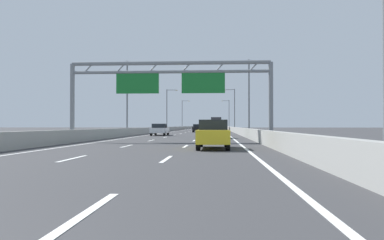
# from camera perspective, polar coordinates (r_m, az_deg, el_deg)

# --- Properties ---
(ground_plane) EXTENTS (260.00, 260.00, 0.00)m
(ground_plane) POSITION_cam_1_polar(r_m,az_deg,el_deg) (102.22, 1.55, -1.49)
(ground_plane) COLOR #38383A
(lane_dash_left_1) EXTENTS (0.16, 3.00, 0.01)m
(lane_dash_left_1) POSITION_cam_1_polar(r_m,az_deg,el_deg) (15.69, -16.93, -5.38)
(lane_dash_left_1) COLOR white
(lane_dash_left_1) RESTS_ON ground_plane
(lane_dash_left_2) EXTENTS (0.16, 3.00, 0.01)m
(lane_dash_left_2) POSITION_cam_1_polar(r_m,az_deg,el_deg) (24.31, -9.45, -3.76)
(lane_dash_left_2) COLOR white
(lane_dash_left_2) RESTS_ON ground_plane
(lane_dash_left_3) EXTENTS (0.16, 3.00, 0.01)m
(lane_dash_left_3) POSITION_cam_1_polar(r_m,az_deg,el_deg) (33.13, -5.93, -2.97)
(lane_dash_left_3) COLOR white
(lane_dash_left_3) RESTS_ON ground_plane
(lane_dash_left_4) EXTENTS (0.16, 3.00, 0.01)m
(lane_dash_left_4) POSITION_cam_1_polar(r_m,az_deg,el_deg) (42.03, -3.89, -2.51)
(lane_dash_left_4) COLOR white
(lane_dash_left_4) RESTS_ON ground_plane
(lane_dash_left_5) EXTENTS (0.16, 3.00, 0.01)m
(lane_dash_left_5) POSITION_cam_1_polar(r_m,az_deg,el_deg) (50.96, -2.57, -2.20)
(lane_dash_left_5) COLOR white
(lane_dash_left_5) RESTS_ON ground_plane
(lane_dash_left_6) EXTENTS (0.16, 3.00, 0.01)m
(lane_dash_left_6) POSITION_cam_1_polar(r_m,az_deg,el_deg) (59.91, -1.64, -1.99)
(lane_dash_left_6) COLOR white
(lane_dash_left_6) RESTS_ON ground_plane
(lane_dash_left_7) EXTENTS (0.16, 3.00, 0.01)m
(lane_dash_left_7) POSITION_cam_1_polar(r_m,az_deg,el_deg) (68.88, -0.95, -1.83)
(lane_dash_left_7) COLOR white
(lane_dash_left_7) RESTS_ON ground_plane
(lane_dash_left_8) EXTENTS (0.16, 3.00, 0.01)m
(lane_dash_left_8) POSITION_cam_1_polar(r_m,az_deg,el_deg) (77.85, -0.43, -1.71)
(lane_dash_left_8) COLOR white
(lane_dash_left_8) RESTS_ON ground_plane
(lane_dash_left_9) EXTENTS (0.16, 3.00, 0.01)m
(lane_dash_left_9) POSITION_cam_1_polar(r_m,az_deg,el_deg) (86.83, -0.01, -1.61)
(lane_dash_left_9) COLOR white
(lane_dash_left_9) RESTS_ON ground_plane
(lane_dash_left_10) EXTENTS (0.16, 3.00, 0.01)m
(lane_dash_left_10) POSITION_cam_1_polar(r_m,az_deg,el_deg) (95.81, 0.33, -1.54)
(lane_dash_left_10) COLOR white
(lane_dash_left_10) RESTS_ON ground_plane
(lane_dash_left_11) EXTENTS (0.16, 3.00, 0.01)m
(lane_dash_left_11) POSITION_cam_1_polar(r_m,az_deg,el_deg) (104.80, 0.61, -1.47)
(lane_dash_left_11) COLOR white
(lane_dash_left_11) RESTS_ON ground_plane
(lane_dash_left_12) EXTENTS (0.16, 3.00, 0.01)m
(lane_dash_left_12) POSITION_cam_1_polar(r_m,az_deg,el_deg) (113.79, 0.85, -1.42)
(lane_dash_left_12) COLOR white
(lane_dash_left_12) RESTS_ON ground_plane
(lane_dash_left_13) EXTENTS (0.16, 3.00, 0.01)m
(lane_dash_left_13) POSITION_cam_1_polar(r_m,az_deg,el_deg) (122.78, 1.05, -1.37)
(lane_dash_left_13) COLOR white
(lane_dash_left_13) RESTS_ON ground_plane
(lane_dash_left_14) EXTENTS (0.16, 3.00, 0.01)m
(lane_dash_left_14) POSITION_cam_1_polar(r_m,az_deg,el_deg) (131.77, 1.23, -1.33)
(lane_dash_left_14) COLOR white
(lane_dash_left_14) RESTS_ON ground_plane
(lane_dash_left_15) EXTENTS (0.16, 3.00, 0.01)m
(lane_dash_left_15) POSITION_cam_1_polar(r_m,az_deg,el_deg) (140.76, 1.38, -1.29)
(lane_dash_left_15) COLOR white
(lane_dash_left_15) RESTS_ON ground_plane
(lane_dash_left_16) EXTENTS (0.16, 3.00, 0.01)m
(lane_dash_left_16) POSITION_cam_1_polar(r_m,az_deg,el_deg) (149.75, 1.52, -1.26)
(lane_dash_left_16) COLOR white
(lane_dash_left_16) RESTS_ON ground_plane
(lane_dash_left_17) EXTENTS (0.16, 3.00, 0.01)m
(lane_dash_left_17) POSITION_cam_1_polar(r_m,az_deg,el_deg) (158.75, 1.63, -1.24)
(lane_dash_left_17) COLOR white
(lane_dash_left_17) RESTS_ON ground_plane
(lane_dash_right_0) EXTENTS (0.16, 3.00, 0.01)m
(lane_dash_right_0) POSITION_cam_1_polar(r_m,az_deg,el_deg) (6.09, -14.89, -12.78)
(lane_dash_right_0) COLOR white
(lane_dash_right_0) RESTS_ON ground_plane
(lane_dash_right_1) EXTENTS (0.16, 3.00, 0.01)m
(lane_dash_right_1) POSITION_cam_1_polar(r_m,az_deg,el_deg) (14.82, -3.72, -5.68)
(lane_dash_right_1) COLOR white
(lane_dash_right_1) RESTS_ON ground_plane
(lane_dash_right_2) EXTENTS (0.16, 3.00, 0.01)m
(lane_dash_right_2) POSITION_cam_1_polar(r_m,az_deg,el_deg) (23.76, -0.94, -3.84)
(lane_dash_right_2) COLOR white
(lane_dash_right_2) RESTS_ON ground_plane
(lane_dash_right_3) EXTENTS (0.16, 3.00, 0.01)m
(lane_dash_right_3) POSITION_cam_1_polar(r_m,az_deg,el_deg) (32.73, 0.31, -3.00)
(lane_dash_right_3) COLOR white
(lane_dash_right_3) RESTS_ON ground_plane
(lane_dash_right_4) EXTENTS (0.16, 3.00, 0.01)m
(lane_dash_right_4) POSITION_cam_1_polar(r_m,az_deg,el_deg) (41.71, 1.02, -2.52)
(lane_dash_right_4) COLOR white
(lane_dash_right_4) RESTS_ON ground_plane
(lane_dash_right_5) EXTENTS (0.16, 3.00, 0.01)m
(lane_dash_right_5) POSITION_cam_1_polar(r_m,az_deg,el_deg) (50.70, 1.48, -2.21)
(lane_dash_right_5) COLOR white
(lane_dash_right_5) RESTS_ON ground_plane
(lane_dash_right_6) EXTENTS (0.16, 3.00, 0.01)m
(lane_dash_right_6) POSITION_cam_1_polar(r_m,az_deg,el_deg) (59.69, 1.81, -1.99)
(lane_dash_right_6) COLOR white
(lane_dash_right_6) RESTS_ON ground_plane
(lane_dash_right_7) EXTENTS (0.16, 3.00, 0.01)m
(lane_dash_right_7) POSITION_cam_1_polar(r_m,az_deg,el_deg) (68.69, 2.04, -1.84)
(lane_dash_right_7) COLOR white
(lane_dash_right_7) RESTS_ON ground_plane
(lane_dash_right_8) EXTENTS (0.16, 3.00, 0.01)m
(lane_dash_right_8) POSITION_cam_1_polar(r_m,az_deg,el_deg) (77.68, 2.22, -1.71)
(lane_dash_right_8) COLOR white
(lane_dash_right_8) RESTS_ON ground_plane
(lane_dash_right_9) EXTENTS (0.16, 3.00, 0.01)m
(lane_dash_right_9) POSITION_cam_1_polar(r_m,az_deg,el_deg) (86.68, 2.37, -1.62)
(lane_dash_right_9) COLOR white
(lane_dash_right_9) RESTS_ON ground_plane
(lane_dash_right_10) EXTENTS (0.16, 3.00, 0.01)m
(lane_dash_right_10) POSITION_cam_1_polar(r_m,az_deg,el_deg) (95.67, 2.49, -1.54)
(lane_dash_right_10) COLOR white
(lane_dash_right_10) RESTS_ON ground_plane
(lane_dash_right_11) EXTENTS (0.16, 3.00, 0.01)m
(lane_dash_right_11) POSITION_cam_1_polar(r_m,az_deg,el_deg) (104.67, 2.58, -1.47)
(lane_dash_right_11) COLOR white
(lane_dash_right_11) RESTS_ON ground_plane
(lane_dash_right_12) EXTENTS (0.16, 3.00, 0.01)m
(lane_dash_right_12) POSITION_cam_1_polar(r_m,az_deg,el_deg) (113.67, 2.67, -1.42)
(lane_dash_right_12) COLOR white
(lane_dash_right_12) RESTS_ON ground_plane
(lane_dash_right_13) EXTENTS (0.16, 3.00, 0.01)m
(lane_dash_right_13) POSITION_cam_1_polar(r_m,az_deg,el_deg) (122.67, 2.73, -1.37)
(lane_dash_right_13) COLOR white
(lane_dash_right_13) RESTS_ON ground_plane
(lane_dash_right_14) EXTENTS (0.16, 3.00, 0.01)m
(lane_dash_right_14) POSITION_cam_1_polar(r_m,az_deg,el_deg) (131.67, 2.80, -1.33)
(lane_dash_right_14) COLOR white
(lane_dash_right_14) RESTS_ON ground_plane
(lane_dash_right_15) EXTENTS (0.16, 3.00, 0.01)m
(lane_dash_right_15) POSITION_cam_1_polar(r_m,az_deg,el_deg) (140.67, 2.85, -1.29)
(lane_dash_right_15) COLOR white
(lane_dash_right_15) RESTS_ON ground_plane
(lane_dash_right_16) EXTENTS (0.16, 3.00, 0.01)m
(lane_dash_right_16) POSITION_cam_1_polar(r_m,az_deg,el_deg) (149.66, 2.89, -1.26)
(lane_dash_right_16) COLOR white
(lane_dash_right_16) RESTS_ON ground_plane
(lane_dash_right_17) EXTENTS (0.16, 3.00, 0.01)m
(lane_dash_right_17) POSITION_cam_1_polar(r_m,az_deg,el_deg) (158.66, 2.93, -1.23)
(lane_dash_right_17) COLOR white
(lane_dash_right_17) RESTS_ON ground_plane
(edge_line_left) EXTENTS (0.16, 176.00, 0.01)m
(edge_line_left) POSITION_cam_1_polar(r_m,az_deg,el_deg) (90.60, -2.05, -1.58)
(edge_line_left) COLOR white
(edge_line_left) RESTS_ON ground_plane
(edge_line_right) EXTENTS (0.16, 176.00, 0.01)m
(edge_line_right) POSITION_cam_1_polar(r_m,az_deg,el_deg) (90.17, 4.61, -1.58)
(edge_line_right) COLOR white
(edge_line_right) RESTS_ON ground_plane
(barrier_left) EXTENTS (0.45, 220.00, 0.95)m
(barrier_left) POSITION_cam_1_polar(r_m,az_deg,el_deg) (112.65, -1.78, -1.18)
(barrier_left) COLOR #9E9E99
(barrier_left) RESTS_ON ground_plane
(barrier_right) EXTENTS (0.45, 220.00, 0.95)m
(barrier_right) POSITION_cam_1_polar(r_m,az_deg,el_deg) (112.20, 5.26, -1.18)
(barrier_right) COLOR #9E9E99
(barrier_right) RESTS_ON ground_plane
(sign_gantry) EXTENTS (16.12, 0.36, 6.36)m
(sign_gantry) POSITION_cam_1_polar(r_m,az_deg,el_deg) (31.17, -3.21, 5.73)
(sign_gantry) COLOR gray
(sign_gantry) RESTS_ON ground_plane
(streetlamp_left_mid) EXTENTS (2.58, 0.28, 9.50)m
(streetlamp_left_mid) POSITION_cam_1_polar(r_m,az_deg,el_deg) (50.67, -9.13, 3.90)
(streetlamp_left_mid) COLOR slate
(streetlamp_left_mid) RESTS_ON ground_plane
(streetlamp_right_mid) EXTENTS (2.58, 0.28, 9.50)m
(streetlamp_right_mid) POSITION_cam_1_polar(r_m,az_deg,el_deg) (49.57, 8.00, 4.00)
(streetlamp_right_mid) COLOR slate
(streetlamp_right_mid) RESTS_ON ground_plane
(streetlamp_left_far) EXTENTS (2.58, 0.28, 9.50)m
(streetlamp_left_far) POSITION_cam_1_polar(r_m,az_deg,el_deg) (89.79, -3.52, 1.86)
(streetlamp_left_far) COLOR slate
(streetlamp_left_far) RESTS_ON ground_plane
(streetlamp_right_far) EXTENTS (2.58, 0.28, 9.50)m
(streetlamp_right_far) POSITION_cam_1_polar(r_m,az_deg,el_deg) (89.17, 6.04, 1.88)
(streetlamp_right_far) COLOR slate
(streetlamp_right_far) RESTS_ON ground_plane
(streetlamp_left_distant) EXTENTS (2.58, 0.28, 9.50)m
(streetlamp_left_distant) POSITION_cam_1_polar(r_m,az_deg,el_deg) (129.29, -1.34, 1.05)
(streetlamp_left_distant) COLOR slate
(streetlamp_left_distant) RESTS_ON ground_plane
(streetlamp_right_distant) EXTENTS (2.58, 0.28, 9.50)m
(streetlamp_right_distant) POSITION_cam_1_polar(r_m,az_deg,el_deg) (128.86, 5.29, 1.06)
(streetlamp_right_distant) COLOR slate
(streetlamp_right_distant) RESTS_ON ground_plane
(green_car) EXTENTS (1.77, 4.33, 1.38)m
(green_car) POSITION_cam_1_polar(r_m,az_deg,el_deg) (38.99, 3.76, -1.59)
(green_car) COLOR #1E7A38
(green_car) RESTS_ON ground_plane
(white_car) EXTENTS (1.85, 4.66, 1.48)m
(white_car) POSITION_cam_1_polar(r_m,az_deg,el_deg) (49.59, -4.71, -1.38)
(white_car) COLOR silver
(white_car) RESTS_ON ground_plane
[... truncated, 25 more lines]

